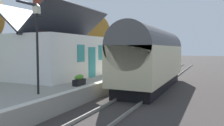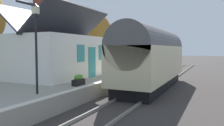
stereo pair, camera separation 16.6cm
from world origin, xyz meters
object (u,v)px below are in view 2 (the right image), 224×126
at_px(lamp_post_platform, 36,32).
at_px(planter_by_door, 142,65).
at_px(bench_by_lamp, 141,62).
at_px(planter_edge_far, 143,61).
at_px(station_sign_board, 133,58).
at_px(tree_far_left, 61,34).
at_px(bench_mid_platform, 132,63).
at_px(station_building, 57,55).
at_px(planter_bench_left, 129,63).
at_px(planter_under_sign, 79,80).
at_px(train, 152,57).
at_px(planter_bench_right, 116,62).
at_px(tree_far_right, 93,30).

bearing_deg(lamp_post_platform, planter_by_door, -1.61).
bearing_deg(bench_by_lamp, planter_edge_far, 0.37).
height_order(lamp_post_platform, station_sign_board, lamp_post_platform).
xyz_separation_m(lamp_post_platform, tree_far_left, (18.88, 13.43, 1.37)).
relative_size(bench_mid_platform, station_sign_board, 0.90).
bearing_deg(planter_edge_far, lamp_post_platform, -178.25).
bearing_deg(planter_edge_far, planter_by_door, -165.45).
xyz_separation_m(bench_by_lamp, tree_far_left, (2.54, 12.90, 3.63)).
distance_m(station_building, tree_far_left, 17.66).
distance_m(bench_mid_platform, planter_bench_left, 0.86).
bearing_deg(planter_bench_left, planter_under_sign, -171.94).
distance_m(train, tree_far_left, 19.79).
bearing_deg(tree_far_left, station_sign_board, -118.59).
bearing_deg(tree_far_left, planter_edge_far, -96.46).
xyz_separation_m(planter_bench_left, planter_by_door, (-0.92, -1.75, -0.05)).
height_order(planter_bench_right, lamp_post_platform, lamp_post_platform).
distance_m(planter_bench_right, planter_bench_left, 4.15).
height_order(bench_by_lamp, planter_bench_right, bench_by_lamp).
xyz_separation_m(planter_bench_left, tree_far_left, (4.09, 12.07, 3.65)).
bearing_deg(train, bench_mid_platform, 31.33).
bearing_deg(planter_bench_right, planter_edge_far, -96.83).
height_order(planter_edge_far, planter_by_door, planter_edge_far).
bearing_deg(planter_bench_right, tree_far_left, 83.68).
height_order(planter_bench_right, tree_far_left, tree_far_left).
bearing_deg(planter_bench_right, bench_by_lamp, -112.56).
xyz_separation_m(bench_mid_platform, planter_bench_right, (3.66, 3.42, -0.19)).
relative_size(planter_edge_far, tree_far_left, 0.14).
bearing_deg(planter_under_sign, tree_far_right, 27.30).
distance_m(train, planter_under_sign, 6.10).
bearing_deg(planter_under_sign, planter_by_door, -0.21).
xyz_separation_m(planter_by_door, tree_far_left, (5.01, 13.82, 3.70)).
bearing_deg(planter_by_door, train, -155.87).
height_order(planter_under_sign, lamp_post_platform, lamp_post_platform).
height_order(planter_bench_right, tree_far_right, tree_far_right).
relative_size(bench_by_lamp, planter_edge_far, 1.49).
relative_size(planter_under_sign, tree_far_left, 0.13).
xyz_separation_m(bench_mid_platform, planter_by_door, (-0.33, -1.13, -0.08)).
bearing_deg(tree_far_right, planter_by_door, -116.10).
distance_m(station_sign_board, tree_far_right, 10.50).
distance_m(bench_by_lamp, station_sign_board, 5.14).
bearing_deg(planter_bench_left, station_building, 171.28).
bearing_deg(planter_bench_left, planter_bench_right, 42.41).
distance_m(bench_mid_platform, planter_under_sign, 11.52).
bearing_deg(station_sign_board, planter_bench_right, 35.02).
xyz_separation_m(train, lamp_post_platform, (-8.12, 2.96, 1.33)).
relative_size(planter_edge_far, lamp_post_platform, 0.24).
relative_size(planter_bench_right, tree_far_right, 0.12).
relative_size(bench_by_lamp, lamp_post_platform, 0.36).
height_order(bench_mid_platform, planter_bench_left, bench_mid_platform).
distance_m(bench_by_lamp, lamp_post_platform, 16.51).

